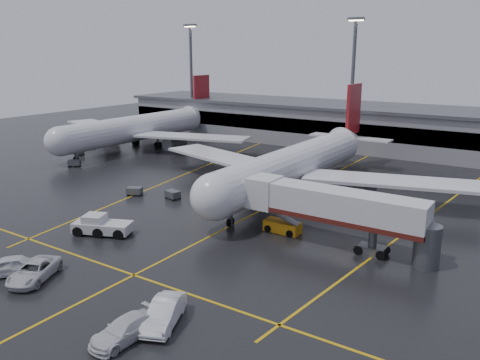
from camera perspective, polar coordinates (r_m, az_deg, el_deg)
The scene contains 22 objects.
ground at distance 60.47m, azimuth 2.63°, elevation -3.53°, with size 220.00×220.00×0.00m, color black.
apron_line_centre at distance 60.47m, azimuth 2.63°, elevation -3.52°, with size 0.25×90.00×0.02m, color gold.
apron_line_stop at distance 44.37m, azimuth -12.42°, elevation -10.90°, with size 60.00×0.25×0.02m, color gold.
apron_line_left at distance 79.48m, azimuth -6.06°, elevation 0.88°, with size 0.25×70.00×0.02m, color gold.
apron_line_right at distance 63.33m, azimuth 21.63°, elevation -3.73°, with size 0.25×70.00×0.02m, color gold.
terminal at distance 102.67m, azimuth 16.63°, elevation 5.95°, with size 122.00×19.00×8.60m.
light_mast_left at distance 117.87m, azimuth -5.78°, elevation 12.50°, with size 3.00×1.20×25.45m.
light_mast_mid at distance 97.70m, azimuth 13.16°, elevation 11.75°, with size 3.00×1.20×25.45m.
main_airliner at distance 67.57m, azimuth 6.91°, elevation 2.04°, with size 48.80×45.60×14.10m.
second_airliner at distance 101.76m, azimuth -11.56°, elevation 6.13°, with size 48.80×45.60×14.10m.
jet_bridge at distance 49.10m, azimuth 11.01°, elevation -3.35°, with size 19.90×3.40×6.05m.
pushback_tractor at distance 54.42m, azimuth -16.07°, elevation -5.25°, with size 6.70×4.72×2.22m.
belt_loader at distance 53.14m, azimuth 5.03°, elevation -5.48°, with size 4.05×1.93×2.55m.
service_van_a at distance 45.85m, azimuth -23.12°, elevation -9.85°, with size 2.63×5.71×1.59m, color silver.
service_van_b at distance 35.22m, azimuth -13.44°, elevation -16.79°, with size 2.15×5.29×1.53m, color silver.
service_van_c at distance 36.38m, azimuth -8.94°, elevation -15.23°, with size 1.87×5.37×1.77m, color white.
service_van_d at distance 47.64m, azimuth -25.81°, elevation -9.14°, with size 2.03×5.03×1.71m, color silver.
baggage_cart_a at distance 65.39m, azimuth -7.94°, elevation -1.67°, with size 2.25×1.73×1.12m.
baggage_cart_b at distance 67.96m, azimuth -12.34°, elevation -1.24°, with size 2.37×2.05×1.12m.
baggage_cart_c at distance 71.81m, azimuth -3.87°, elevation -0.07°, with size 2.27×1.77×1.12m.
baggage_cart_d at distance 98.00m, azimuth -18.45°, elevation 3.21°, with size 2.30×1.85×1.12m.
baggage_cart_e at distance 88.16m, azimuth -18.96°, elevation 1.94°, with size 2.38×2.24×1.12m.
Camera 1 is at (29.34, -49.36, 18.96)m, focal length 36.15 mm.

